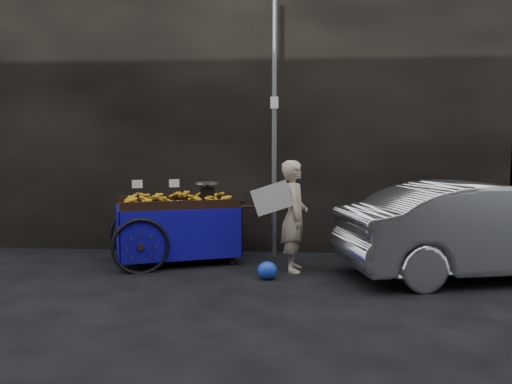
# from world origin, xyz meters

# --- Properties ---
(ground) EXTENTS (80.00, 80.00, 0.00)m
(ground) POSITION_xyz_m (0.00, 0.00, 0.00)
(ground) COLOR black
(ground) RESTS_ON ground
(building_wall) EXTENTS (13.50, 2.00, 5.00)m
(building_wall) POSITION_xyz_m (0.39, 2.60, 2.50)
(building_wall) COLOR black
(building_wall) RESTS_ON ground
(street_pole) EXTENTS (0.12, 0.10, 4.00)m
(street_pole) POSITION_xyz_m (0.30, 1.30, 2.01)
(street_pole) COLOR slate
(street_pole) RESTS_ON ground
(banana_cart) EXTENTS (2.56, 1.82, 1.28)m
(banana_cart) POSITION_xyz_m (-1.18, 0.78, 0.79)
(banana_cart) COLOR black
(banana_cart) RESTS_ON ground
(vendor) EXTENTS (0.78, 0.56, 1.54)m
(vendor) POSITION_xyz_m (0.61, 0.34, 0.77)
(vendor) COLOR tan
(vendor) RESTS_ON ground
(plastic_bag) EXTENTS (0.26, 0.21, 0.23)m
(plastic_bag) POSITION_xyz_m (0.27, -0.14, 0.12)
(plastic_bag) COLOR blue
(plastic_bag) RESTS_ON ground
(parked_car) EXTENTS (4.01, 2.17, 1.26)m
(parked_car) POSITION_xyz_m (3.12, 0.22, 0.63)
(parked_car) COLOR silver
(parked_car) RESTS_ON ground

